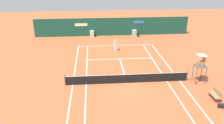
{
  "coord_description": "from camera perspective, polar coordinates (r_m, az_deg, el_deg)",
  "views": [
    {
      "loc": [
        -3.19,
        -20.3,
        10.67
      ],
      "look_at": [
        -1.19,
        3.54,
        0.8
      ],
      "focal_mm": 37.62,
      "sensor_mm": 36.0,
      "label": 1
    }
  ],
  "objects": [
    {
      "name": "ground_plane",
      "position": [
        23.66,
        3.49,
        -4.43
      ],
      "size": [
        80.0,
        80.0,
        0.01
      ],
      "color": "#A8512D"
    },
    {
      "name": "tennis_net",
      "position": [
        22.92,
        3.72,
        -3.94
      ],
      "size": [
        12.1,
        0.1,
        1.07
      ],
      "color": "#4C4C51",
      "rests_on": "ground_plane"
    },
    {
      "name": "sponsor_back_wall",
      "position": [
        38.54,
        0.1,
        8.5
      ],
      "size": [
        25.0,
        1.02,
        2.9
      ],
      "color": "#144233",
      "rests_on": "ground_plane"
    },
    {
      "name": "umpire_chair",
      "position": [
        23.96,
        20.73,
        -0.61
      ],
      "size": [
        1.0,
        1.0,
        2.87
      ],
      "rotation": [
        0.0,
        0.0,
        1.57
      ],
      "color": "#47474C",
      "rests_on": "ground_plane"
    },
    {
      "name": "player_bench",
      "position": [
        22.09,
        23.85,
        -7.07
      ],
      "size": [
        0.54,
        1.44,
        0.88
      ],
      "rotation": [
        0.0,
        0.0,
        1.57
      ],
      "color": "#38383D",
      "rests_on": "ground_plane"
    },
    {
      "name": "player_on_baseline",
      "position": [
        31.46,
        0.87,
        4.48
      ],
      "size": [
        0.5,
        0.83,
        1.85
      ],
      "rotation": [
        0.0,
        0.0,
        3.53
      ],
      "color": "white",
      "rests_on": "ground_plane"
    },
    {
      "name": "ball_kid_centre_post",
      "position": [
        38.01,
        6.42,
        7.2
      ],
      "size": [
        0.46,
        0.19,
        1.37
      ],
      "rotation": [
        0.0,
        0.0,
        3.15
      ],
      "color": "black",
      "rests_on": "ground_plane"
    },
    {
      "name": "tennis_ball_by_sideline",
      "position": [
        31.18,
        -2.69,
        2.44
      ],
      "size": [
        0.07,
        0.07,
        0.07
      ],
      "primitive_type": "sphere",
      "color": "#CCE033",
      "rests_on": "ground_plane"
    }
  ]
}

